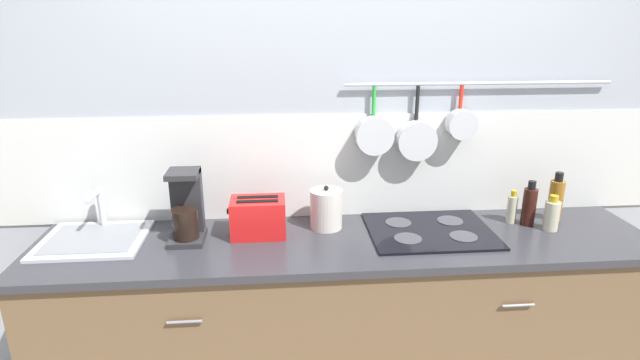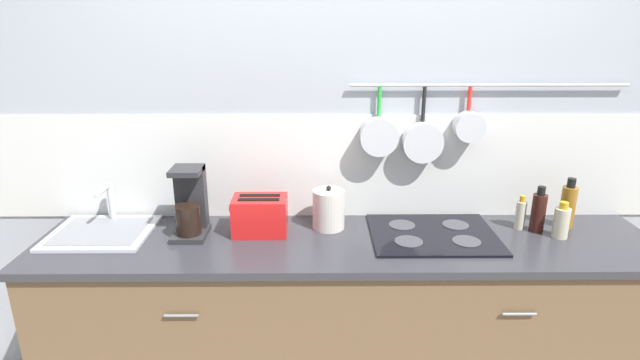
% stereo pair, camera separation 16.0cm
% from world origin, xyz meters
% --- Properties ---
extents(wall_back, '(7.20, 0.16, 2.60)m').
position_xyz_m(wall_back, '(0.00, 0.34, 1.28)').
color(wall_back, '#999EA8').
rests_on(wall_back, ground_plane).
extents(cabinet_base, '(2.77, 0.57, 0.90)m').
position_xyz_m(cabinet_base, '(0.00, -0.00, 0.45)').
color(cabinet_base, brown).
rests_on(cabinet_base, ground_plane).
extents(countertop, '(2.81, 0.60, 0.03)m').
position_xyz_m(countertop, '(0.00, 0.00, 0.92)').
color(countertop, '#2D2D33').
rests_on(countertop, cabinet_base).
extents(sink_basin, '(0.45, 0.39, 0.20)m').
position_xyz_m(sink_basin, '(-1.14, 0.09, 0.95)').
color(sink_basin, '#B7BABF').
rests_on(sink_basin, countertop).
extents(coffee_maker, '(0.15, 0.19, 0.32)m').
position_xyz_m(coffee_maker, '(-0.72, 0.08, 1.07)').
color(coffee_maker, '#262628').
rests_on(coffee_maker, countertop).
extents(toaster, '(0.26, 0.16, 0.18)m').
position_xyz_m(toaster, '(-0.40, 0.09, 1.02)').
color(toaster, red).
rests_on(toaster, countertop).
extents(kettle, '(0.15, 0.15, 0.21)m').
position_xyz_m(kettle, '(-0.08, 0.15, 1.03)').
color(kettle, beige).
rests_on(kettle, countertop).
extents(cooktop, '(0.57, 0.46, 0.01)m').
position_xyz_m(cooktop, '(0.40, 0.05, 0.94)').
color(cooktop, black).
rests_on(cooktop, countertop).
extents(bottle_dish_soap, '(0.05, 0.05, 0.17)m').
position_xyz_m(bottle_dish_soap, '(0.83, 0.13, 1.01)').
color(bottle_dish_soap, '#BFB799').
rests_on(bottle_dish_soap, countertop).
extents(bottle_olive_oil, '(0.06, 0.06, 0.22)m').
position_xyz_m(bottle_olive_oil, '(0.89, 0.10, 1.03)').
color(bottle_olive_oil, '#33140F').
rests_on(bottle_olive_oil, countertop).
extents(bottle_cooking_wine, '(0.07, 0.07, 0.17)m').
position_xyz_m(bottle_cooking_wine, '(0.97, 0.03, 1.01)').
color(bottle_cooking_wine, '#BFB799').
rests_on(bottle_cooking_wine, countertop).
extents(bottle_sesame_oil, '(0.07, 0.07, 0.24)m').
position_xyz_m(bottle_sesame_oil, '(1.06, 0.15, 1.04)').
color(bottle_sesame_oil, '#8C5919').
rests_on(bottle_sesame_oil, countertop).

